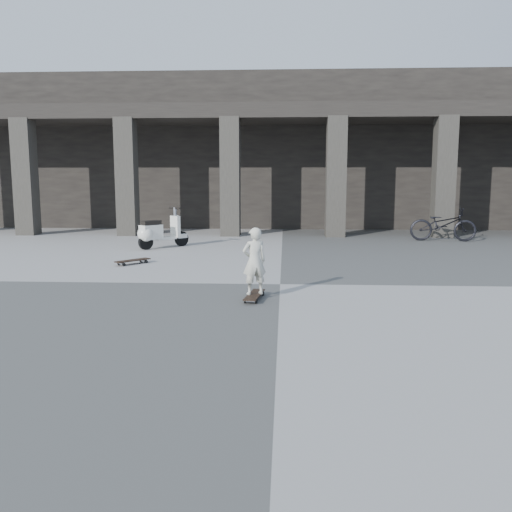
{
  "coord_description": "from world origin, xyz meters",
  "views": [
    {
      "loc": [
        0.08,
        -10.02,
        1.99
      ],
      "look_at": [
        -0.41,
        -0.8,
        0.65
      ],
      "focal_mm": 38.0,
      "sensor_mm": 36.0,
      "label": 1
    }
  ],
  "objects_px": {
    "longboard": "(254,295)",
    "scooter": "(155,233)",
    "skateboard_spare": "(133,261)",
    "child": "(254,261)",
    "bicycle": "(443,224)"
  },
  "relations": [
    {
      "from": "skateboard_spare",
      "to": "scooter",
      "type": "distance_m",
      "value": 2.81
    },
    {
      "from": "skateboard_spare",
      "to": "longboard",
      "type": "bearing_deg",
      "value": -99.46
    },
    {
      "from": "bicycle",
      "to": "longboard",
      "type": "bearing_deg",
      "value": 155.34
    },
    {
      "from": "longboard",
      "to": "scooter",
      "type": "xyz_separation_m",
      "value": [
        -3.15,
        6.27,
        0.39
      ]
    },
    {
      "from": "skateboard_spare",
      "to": "child",
      "type": "bearing_deg",
      "value": -99.46
    },
    {
      "from": "child",
      "to": "longboard",
      "type": "bearing_deg",
      "value": -97.35
    },
    {
      "from": "longboard",
      "to": "skateboard_spare",
      "type": "relative_size",
      "value": 1.11
    },
    {
      "from": "longboard",
      "to": "child",
      "type": "distance_m",
      "value": 0.57
    },
    {
      "from": "longboard",
      "to": "bicycle",
      "type": "xyz_separation_m",
      "value": [
        5.48,
        8.6,
        0.46
      ]
    },
    {
      "from": "longboard",
      "to": "skateboard_spare",
      "type": "height_order",
      "value": "skateboard_spare"
    },
    {
      "from": "child",
      "to": "scooter",
      "type": "distance_m",
      "value": 7.02
    },
    {
      "from": "child",
      "to": "scooter",
      "type": "xyz_separation_m",
      "value": [
        -3.15,
        6.27,
        -0.18
      ]
    },
    {
      "from": "child",
      "to": "scooter",
      "type": "height_order",
      "value": "child"
    },
    {
      "from": "scooter",
      "to": "skateboard_spare",
      "type": "bearing_deg",
      "value": -133.78
    },
    {
      "from": "skateboard_spare",
      "to": "scooter",
      "type": "relative_size",
      "value": 0.62
    }
  ]
}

